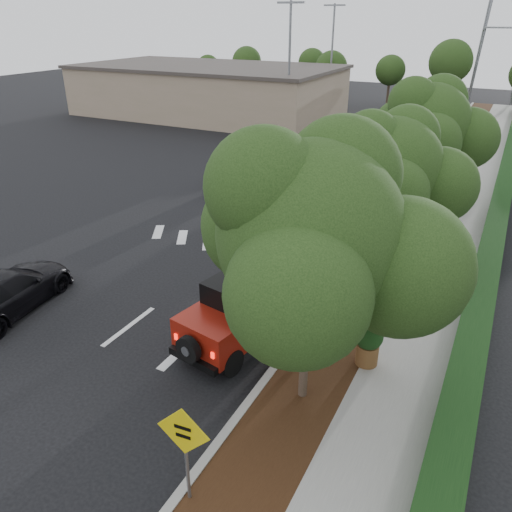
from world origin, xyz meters
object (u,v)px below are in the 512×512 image
Objects in this scene: silver_suv_ahead at (302,191)px; black_suv_oncoming at (6,291)px; red_jeep at (242,310)px; speed_hump_sign at (185,443)px.

silver_suv_ahead reaches higher than black_suv_oncoming.
red_jeep is 5.21m from speed_hump_sign.
silver_suv_ahead is (-2.53, 10.38, -0.14)m from red_jeep.
speed_hump_sign is at bearing -82.13° from silver_suv_ahead.
black_suv_oncoming is (-4.50, -12.27, -0.15)m from silver_suv_ahead.
red_jeep is at bearing -174.16° from black_suv_oncoming.
red_jeep is at bearing -83.41° from silver_suv_ahead.
speed_hump_sign is at bearing 151.29° from black_suv_oncoming.
speed_hump_sign reaches higher than red_jeep.
speed_hump_sign is (8.60, -3.05, 0.83)m from black_suv_oncoming.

